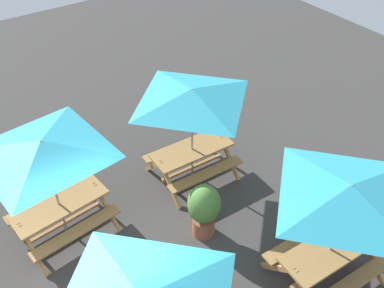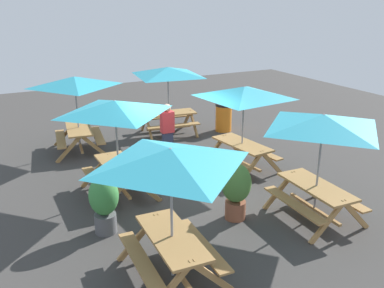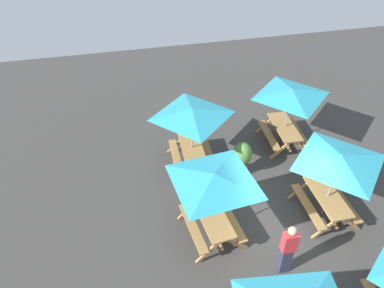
% 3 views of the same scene
% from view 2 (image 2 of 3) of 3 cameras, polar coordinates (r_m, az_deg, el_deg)
% --- Properties ---
extents(ground_plane, '(26.05, 26.05, 0.00)m').
position_cam_2_polar(ground_plane, '(11.12, -2.59, -4.75)').
color(ground_plane, '#3D3A38').
rests_on(ground_plane, ground).
extents(picnic_table_0, '(2.01, 2.01, 2.34)m').
position_cam_2_polar(picnic_table_0, '(9.79, -10.19, 3.97)').
color(picnic_table_0, '#A87A44').
rests_on(picnic_table_0, ground).
extents(picnic_table_1, '(2.07, 2.07, 2.34)m').
position_cam_2_polar(picnic_table_1, '(8.90, 17.01, 1.88)').
color(picnic_table_1, '#A87A44').
rests_on(picnic_table_1, ground).
extents(picnic_table_2, '(2.81, 2.81, 2.34)m').
position_cam_2_polar(picnic_table_2, '(11.20, 6.93, 6.05)').
color(picnic_table_2, '#A87A44').
rests_on(picnic_table_2, ground).
extents(picnic_table_3, '(2.28, 2.28, 2.34)m').
position_cam_2_polar(picnic_table_3, '(13.01, -15.34, 7.34)').
color(picnic_table_3, '#A87A44').
rests_on(picnic_table_3, ground).
extents(picnic_table_4, '(2.10, 2.10, 2.34)m').
position_cam_2_polar(picnic_table_4, '(6.65, -2.84, -3.09)').
color(picnic_table_4, '#A87A44').
rests_on(picnic_table_4, ground).
extents(picnic_table_5, '(2.80, 2.80, 2.34)m').
position_cam_2_polar(picnic_table_5, '(14.25, -3.22, 8.98)').
color(picnic_table_5, '#A87A44').
rests_on(picnic_table_5, ground).
extents(trash_bin_orange, '(0.59, 0.59, 0.98)m').
position_cam_2_polar(trash_bin_orange, '(14.98, 4.23, 3.60)').
color(trash_bin_orange, orange).
rests_on(trash_bin_orange, ground).
extents(potted_plant_0, '(0.59, 0.59, 1.22)m').
position_cam_2_polar(potted_plant_0, '(8.65, -11.64, -7.53)').
color(potted_plant_0, '#59595B').
rests_on(potted_plant_0, ground).
extents(potted_plant_1, '(0.63, 0.63, 1.24)m').
position_cam_2_polar(potted_plant_1, '(9.02, 5.90, -5.86)').
color(potted_plant_1, '#935138').
rests_on(potted_plant_1, ground).
extents(person_standing, '(0.23, 0.37, 1.67)m').
position_cam_2_polar(person_standing, '(12.10, -3.29, 1.74)').
color(person_standing, '#2D334C').
rests_on(person_standing, ground).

